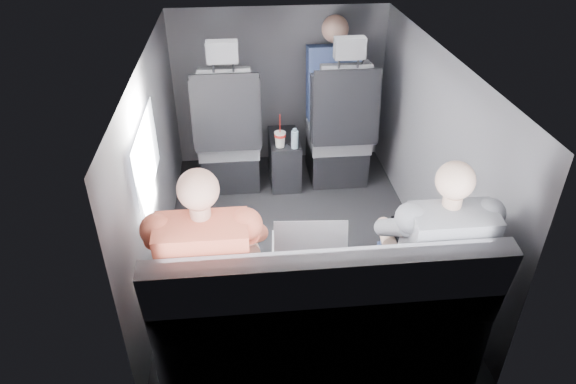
{
  "coord_description": "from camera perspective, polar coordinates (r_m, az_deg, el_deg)",
  "views": [
    {
      "loc": [
        -0.35,
        -2.89,
        2.26
      ],
      "look_at": [
        -0.06,
        -0.05,
        0.46
      ],
      "focal_mm": 32.0,
      "sensor_mm": 36.0,
      "label": 1
    }
  ],
  "objects": [
    {
      "name": "laptop_white",
      "position": [
        2.68,
        -7.53,
        -5.55
      ],
      "size": [
        0.33,
        0.33,
        0.22
      ],
      "color": "silver",
      "rests_on": "passenger_rear_left"
    },
    {
      "name": "floor",
      "position": [
        3.69,
        0.87,
        -5.58
      ],
      "size": [
        2.6,
        2.6,
        0.0
      ],
      "primitive_type": "plane",
      "color": "black",
      "rests_on": "ground"
    },
    {
      "name": "laptop_black",
      "position": [
        2.77,
        13.82,
        -4.9
      ],
      "size": [
        0.34,
        0.32,
        0.23
      ],
      "color": "black",
      "rests_on": "passenger_rear_right"
    },
    {
      "name": "center_console",
      "position": [
        4.31,
        -0.42,
        3.69
      ],
      "size": [
        0.24,
        0.48,
        0.41
      ],
      "color": "black",
      "rests_on": "floor"
    },
    {
      "name": "soda_cup",
      "position": [
        4.05,
        -0.89,
        5.95
      ],
      "size": [
        0.09,
        0.09,
        0.27
      ],
      "color": "white",
      "rests_on": "center_console"
    },
    {
      "name": "seatbelt",
      "position": [
        3.93,
        6.48,
        10.21
      ],
      "size": [
        0.35,
        0.11,
        0.59
      ],
      "primitive_type": "cube",
      "rotation": [
        -0.14,
        0.49,
        0.0
      ],
      "color": "black",
      "rests_on": "front_seat_right"
    },
    {
      "name": "passenger_rear_left",
      "position": [
        2.53,
        -8.78,
        -8.32
      ],
      "size": [
        0.51,
        0.63,
        1.23
      ],
      "color": "#38383D",
      "rests_on": "rear_bench"
    },
    {
      "name": "panel_front",
      "position": [
        4.5,
        -0.96,
        11.57
      ],
      "size": [
        1.8,
        0.02,
        1.35
      ],
      "primitive_type": "cube",
      "color": "#56565B",
      "rests_on": "floor"
    },
    {
      "name": "front_seat_left",
      "position": [
        4.17,
        -6.57,
        5.52
      ],
      "size": [
        0.52,
        0.58,
        1.26
      ],
      "color": "black",
      "rests_on": "floor"
    },
    {
      "name": "panel_back",
      "position": [
        2.28,
        4.79,
        -12.12
      ],
      "size": [
        1.8,
        0.02,
        1.35
      ],
      "primitive_type": "cube",
      "color": "#56565B",
      "rests_on": "floor"
    },
    {
      "name": "water_bottle",
      "position": [
        4.03,
        0.75,
        5.89
      ],
      "size": [
        0.06,
        0.06,
        0.16
      ],
      "color": "#A2BDDB",
      "rests_on": "center_console"
    },
    {
      "name": "rear_bench",
      "position": [
        2.7,
        3.55,
        -14.18
      ],
      "size": [
        1.6,
        0.57,
        0.92
      ],
      "color": "slate",
      "rests_on": "floor"
    },
    {
      "name": "side_window",
      "position": [
        2.98,
        -15.41,
        3.78
      ],
      "size": [
        0.02,
        0.75,
        0.42
      ],
      "primitive_type": "cube",
      "color": "white",
      "rests_on": "panel_left"
    },
    {
      "name": "panel_right",
      "position": [
        3.53,
        15.69,
        4.22
      ],
      "size": [
        0.02,
        2.6,
        1.35
      ],
      "primitive_type": "cube",
      "color": "#56565B",
      "rests_on": "floor"
    },
    {
      "name": "front_seat_right",
      "position": [
        4.25,
        5.71,
        6.08
      ],
      "size": [
        0.52,
        0.58,
        1.26
      ],
      "color": "black",
      "rests_on": "floor"
    },
    {
      "name": "ceiling",
      "position": [
        3.05,
        1.09,
        14.85
      ],
      "size": [
        2.6,
        2.6,
        0.0
      ],
      "primitive_type": "plane",
      "rotation": [
        3.14,
        0.0,
        0.0
      ],
      "color": "#B2B2AD",
      "rests_on": "panel_back"
    },
    {
      "name": "panel_left",
      "position": [
        3.35,
        -14.54,
        2.81
      ],
      "size": [
        0.02,
        2.6,
        1.35
      ],
      "primitive_type": "cube",
      "color": "#56565B",
      "rests_on": "floor"
    },
    {
      "name": "laptop_silver",
      "position": [
        2.64,
        2.2,
        -5.9
      ],
      "size": [
        0.38,
        0.34,
        0.25
      ],
      "color": "#B7B7BC",
      "rests_on": "rear_bench"
    },
    {
      "name": "passenger_rear_right",
      "position": [
        2.69,
        15.55,
        -6.74
      ],
      "size": [
        0.49,
        0.61,
        1.21
      ],
      "color": "navy",
      "rests_on": "rear_bench"
    },
    {
      "name": "passenger_front_right",
      "position": [
        4.33,
        4.97,
        11.84
      ],
      "size": [
        0.42,
        0.42,
        0.89
      ],
      "color": "navy",
      "rests_on": "front_seat_right"
    }
  ]
}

